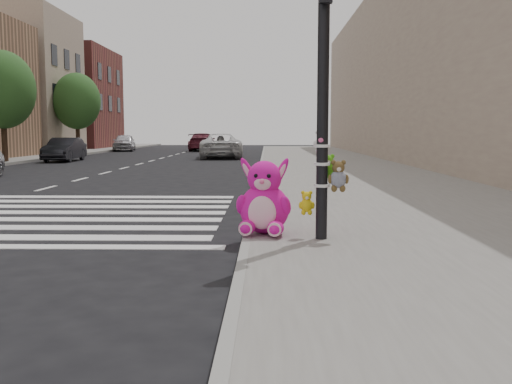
# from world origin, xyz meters

# --- Properties ---
(ground) EXTENTS (120.00, 120.00, 0.00)m
(ground) POSITION_xyz_m (0.00, 0.00, 0.00)
(ground) COLOR black
(ground) RESTS_ON ground
(sidewalk_near) EXTENTS (7.00, 80.00, 0.14)m
(sidewalk_near) POSITION_xyz_m (5.00, 10.00, 0.07)
(sidewalk_near) COLOR slate
(sidewalk_near) RESTS_ON ground
(curb_edge) EXTENTS (0.12, 80.00, 0.15)m
(curb_edge) POSITION_xyz_m (1.55, 10.00, 0.07)
(curb_edge) COLOR gray
(curb_edge) RESTS_ON ground
(bld_far_d) EXTENTS (6.00, 8.00, 10.00)m
(bld_far_d) POSITION_xyz_m (-15.50, 35.00, 5.00)
(bld_far_d) COLOR tan
(bld_far_d) RESTS_ON ground
(bld_far_e) EXTENTS (6.00, 10.00, 9.00)m
(bld_far_e) POSITION_xyz_m (-15.50, 46.00, 4.50)
(bld_far_e) COLOR brown
(bld_far_e) RESTS_ON ground
(bld_near) EXTENTS (5.00, 60.00, 10.00)m
(bld_near) POSITION_xyz_m (10.50, 20.00, 5.00)
(bld_near) COLOR tan
(bld_near) RESTS_ON ground
(signal_pole) EXTENTS (0.69, 0.49, 4.00)m
(signal_pole) POSITION_xyz_m (2.63, 1.81, 1.78)
(signal_pole) COLOR black
(signal_pole) RESTS_ON sidewalk_near
(tree_far_b) EXTENTS (3.20, 3.20, 5.44)m
(tree_far_b) POSITION_xyz_m (-11.20, 22.00, 3.65)
(tree_far_b) COLOR #382619
(tree_far_b) RESTS_ON sidewalk_far
(tree_far_c) EXTENTS (3.20, 3.20, 5.44)m
(tree_far_c) POSITION_xyz_m (-11.20, 33.00, 3.65)
(tree_far_c) COLOR #382619
(tree_far_c) RESTS_ON sidewalk_far
(pink_bunny) EXTENTS (0.81, 0.91, 1.14)m
(pink_bunny) POSITION_xyz_m (1.80, 2.17, 0.61)
(pink_bunny) COLOR #E713A0
(pink_bunny) RESTS_ON sidewalk_near
(red_teddy) EXTENTS (0.16, 0.14, 0.20)m
(red_teddy) POSITION_xyz_m (1.80, 2.40, 0.24)
(red_teddy) COLOR #A41E10
(red_teddy) RESTS_ON sidewalk_near
(car_dark_far) EXTENTS (1.49, 3.92, 1.28)m
(car_dark_far) POSITION_xyz_m (-9.10, 24.44, 0.64)
(car_dark_far) COLOR black
(car_dark_far) RESTS_ON ground
(car_white_near) EXTENTS (2.94, 5.52, 1.48)m
(car_white_near) POSITION_xyz_m (-0.99, 28.36, 0.74)
(car_white_near) COLOR silver
(car_white_near) RESTS_ON ground
(car_maroon_near) EXTENTS (2.12, 5.01, 1.44)m
(car_maroon_near) POSITION_xyz_m (-3.50, 40.80, 0.72)
(car_maroon_near) COLOR maroon
(car_maroon_near) RESTS_ON ground
(car_silver_deep) EXTENTS (2.32, 4.33, 1.40)m
(car_silver_deep) POSITION_xyz_m (-9.80, 40.11, 0.70)
(car_silver_deep) COLOR silver
(car_silver_deep) RESTS_ON ground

